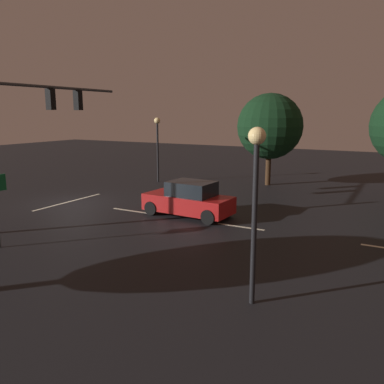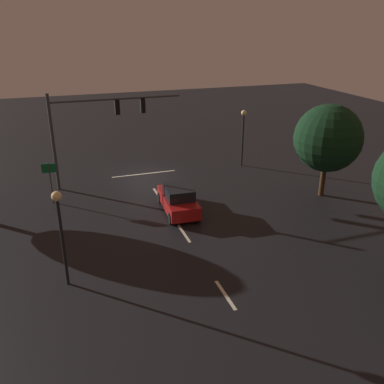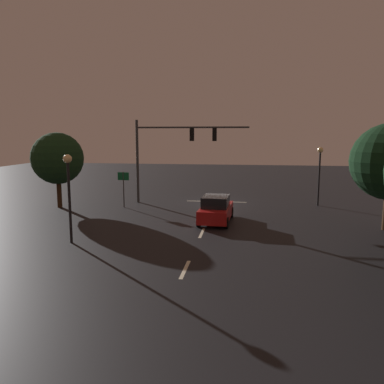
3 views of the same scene
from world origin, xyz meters
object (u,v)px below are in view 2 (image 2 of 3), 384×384
(car_approaching, at_px, (178,200))
(route_sign, at_px, (50,174))
(street_lamp_left_kerb, at_px, (243,127))
(tree_left_far, at_px, (328,138))
(street_lamp_right_kerb, at_px, (60,220))
(traffic_signal_assembly, at_px, (95,120))

(car_approaching, bearing_deg, route_sign, -27.72)
(street_lamp_left_kerb, bearing_deg, tree_left_far, 108.69)
(car_approaching, relative_size, tree_left_far, 0.71)
(street_lamp_right_kerb, xyz_separation_m, tree_left_far, (-17.06, -5.19, 0.77))
(traffic_signal_assembly, height_order, street_lamp_left_kerb, traffic_signal_assembly)
(tree_left_far, bearing_deg, street_lamp_right_kerb, 16.92)
(car_approaching, bearing_deg, tree_left_far, 176.28)
(street_lamp_left_kerb, height_order, tree_left_far, tree_left_far)
(car_approaching, relative_size, route_sign, 1.61)
(traffic_signal_assembly, relative_size, street_lamp_left_kerb, 1.98)
(car_approaching, relative_size, street_lamp_left_kerb, 0.97)
(street_lamp_right_kerb, bearing_deg, street_lamp_left_kerb, -139.03)
(traffic_signal_assembly, distance_m, car_approaching, 8.41)
(traffic_signal_assembly, distance_m, route_sign, 4.97)
(street_lamp_left_kerb, bearing_deg, traffic_signal_assembly, 2.75)
(route_sign, xyz_separation_m, tree_left_far, (-17.43, 4.54, 2.02))
(car_approaching, bearing_deg, street_lamp_right_kerb, 39.72)
(route_sign, height_order, tree_left_far, tree_left_far)
(car_approaching, relative_size, street_lamp_right_kerb, 0.97)
(street_lamp_left_kerb, xyz_separation_m, street_lamp_right_kerb, (14.54, 12.63, -0.02))
(traffic_signal_assembly, xyz_separation_m, street_lamp_left_kerb, (-11.52, -0.55, -1.51))
(traffic_signal_assembly, bearing_deg, tree_left_far, 153.87)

